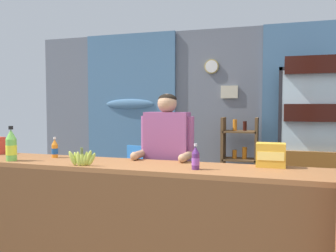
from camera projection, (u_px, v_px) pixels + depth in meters
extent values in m
plane|color=slate|center=(180.00, 244.00, 3.59)|extent=(7.53, 7.53, 0.00)
cube|color=slate|center=(211.00, 116.00, 5.15)|extent=(5.62, 0.12, 2.52)
cube|color=teal|center=(130.00, 98.00, 5.42)|extent=(1.45, 0.04, 1.96)
ellipsoid|color=teal|center=(130.00, 104.00, 5.41)|extent=(0.80, 0.10, 0.16)
cube|color=teal|center=(325.00, 96.00, 4.59)|extent=(1.59, 0.04, 1.96)
ellipsoid|color=teal|center=(325.00, 104.00, 4.57)|extent=(0.88, 0.10, 0.16)
cylinder|color=tan|center=(212.00, 67.00, 5.02)|extent=(0.21, 0.03, 0.21)
cylinder|color=white|center=(211.00, 66.00, 5.01)|extent=(0.18, 0.01, 0.18)
cube|color=beige|center=(229.00, 92.00, 4.97)|extent=(0.24, 0.02, 0.18)
cube|color=#935B33|center=(153.00, 167.00, 3.02)|extent=(4.30, 0.57, 0.04)
cube|color=brown|center=(141.00, 229.00, 2.79)|extent=(4.30, 0.04, 0.87)
cube|color=#232328|center=(308.00, 142.00, 4.60)|extent=(0.76, 0.04, 1.86)
cube|color=#232328|center=(279.00, 144.00, 4.41)|extent=(0.04, 0.66, 1.86)
cube|color=#232328|center=(312.00, 70.00, 4.25)|extent=(0.76, 0.66, 0.04)
cube|color=#232328|center=(309.00, 216.00, 4.36)|extent=(0.76, 0.66, 0.08)
cube|color=silver|center=(313.00, 144.00, 4.00)|extent=(0.70, 0.02, 1.70)
cube|color=silver|center=(310.00, 165.00, 4.32)|extent=(0.68, 0.58, 0.02)
cube|color=brown|center=(311.00, 157.00, 4.18)|extent=(0.64, 0.54, 0.20)
cube|color=silver|center=(311.00, 121.00, 4.29)|extent=(0.68, 0.58, 0.02)
cube|color=black|center=(312.00, 112.00, 4.15)|extent=(0.64, 0.54, 0.20)
cube|color=silver|center=(312.00, 77.00, 4.25)|extent=(0.68, 0.58, 0.02)
cube|color=black|center=(313.00, 67.00, 4.12)|extent=(0.64, 0.54, 0.20)
cube|color=brown|center=(223.00, 163.00, 4.78)|extent=(0.04, 0.28, 1.26)
cube|color=brown|center=(256.00, 165.00, 4.65)|extent=(0.04, 0.28, 1.26)
cube|color=brown|center=(240.00, 132.00, 4.69)|extent=(0.44, 0.28, 0.02)
cylinder|color=orange|center=(235.00, 125.00, 4.70)|extent=(0.05, 0.05, 0.15)
cylinder|color=black|center=(245.00, 126.00, 4.66)|extent=(0.05, 0.05, 0.13)
cube|color=brown|center=(239.00, 159.00, 4.71)|extent=(0.44, 0.28, 0.02)
cylinder|color=orange|center=(235.00, 154.00, 4.72)|extent=(0.06, 0.06, 0.12)
cylinder|color=orange|center=(245.00, 153.00, 4.68)|extent=(0.06, 0.06, 0.16)
cube|color=brown|center=(239.00, 187.00, 4.73)|extent=(0.44, 0.28, 0.02)
cylinder|color=silver|center=(234.00, 180.00, 4.74)|extent=(0.06, 0.06, 0.16)
cylinder|color=silver|center=(244.00, 182.00, 4.71)|extent=(0.06, 0.06, 0.14)
cube|color=#3884D6|center=(130.00, 179.00, 4.68)|extent=(0.54, 0.54, 0.04)
cube|color=#3884D6|center=(140.00, 160.00, 4.83)|extent=(0.41, 0.15, 0.40)
cylinder|color=#3884D6|center=(110.00, 196.00, 4.64)|extent=(0.04, 0.04, 0.44)
cylinder|color=#3884D6|center=(133.00, 200.00, 4.43)|extent=(0.04, 0.04, 0.44)
cylinder|color=#3884D6|center=(129.00, 190.00, 4.95)|extent=(0.04, 0.04, 0.44)
cylinder|color=#3884D6|center=(150.00, 194.00, 4.75)|extent=(0.04, 0.04, 0.44)
cube|color=#3884D6|center=(119.00, 168.00, 4.78)|extent=(0.15, 0.39, 0.03)
cube|color=#3884D6|center=(142.00, 171.00, 4.56)|extent=(0.15, 0.39, 0.03)
cylinder|color=#28282D|center=(158.00, 204.00, 3.51)|extent=(0.11, 0.11, 0.85)
cylinder|color=#28282D|center=(176.00, 206.00, 3.46)|extent=(0.11, 0.11, 0.85)
cube|color=#934C7F|center=(167.00, 138.00, 3.45)|extent=(0.43, 0.20, 0.50)
sphere|color=tan|center=(167.00, 103.00, 3.43)|extent=(0.19, 0.19, 0.19)
ellipsoid|color=black|center=(167.00, 99.00, 3.43)|extent=(0.18, 0.18, 0.10)
cylinder|color=#934C7F|center=(145.00, 134.00, 3.51)|extent=(0.08, 0.08, 0.37)
cylinder|color=tan|center=(140.00, 154.00, 3.38)|extent=(0.07, 0.26, 0.07)
sphere|color=tan|center=(134.00, 156.00, 3.26)|extent=(0.08, 0.08, 0.08)
cylinder|color=#934C7F|center=(190.00, 135.00, 3.37)|extent=(0.08, 0.08, 0.37)
cylinder|color=tan|center=(186.00, 156.00, 3.24)|extent=(0.07, 0.26, 0.07)
sphere|color=tan|center=(182.00, 158.00, 3.12)|extent=(0.08, 0.08, 0.08)
cylinder|color=#75C64C|center=(11.00, 150.00, 3.24)|extent=(0.10, 0.10, 0.20)
cone|color=#75C64C|center=(11.00, 134.00, 3.23)|extent=(0.10, 0.10, 0.09)
cylinder|color=black|center=(11.00, 128.00, 3.23)|extent=(0.04, 0.04, 0.03)
cylinder|color=yellow|center=(11.00, 150.00, 3.24)|extent=(0.10, 0.10, 0.09)
cylinder|color=#56286B|center=(196.00, 161.00, 2.80)|extent=(0.06, 0.06, 0.13)
cone|color=#56286B|center=(196.00, 150.00, 2.79)|extent=(0.06, 0.06, 0.06)
cylinder|color=silver|center=(196.00, 145.00, 2.79)|extent=(0.03, 0.03, 0.02)
cylinder|color=purple|center=(196.00, 161.00, 2.80)|extent=(0.06, 0.06, 0.06)
cylinder|color=orange|center=(55.00, 151.00, 3.44)|extent=(0.06, 0.06, 0.13)
cone|color=orange|center=(55.00, 142.00, 3.43)|extent=(0.06, 0.06, 0.06)
cylinder|color=white|center=(55.00, 138.00, 3.43)|extent=(0.03, 0.03, 0.02)
cylinder|color=#194C99|center=(55.00, 151.00, 3.44)|extent=(0.06, 0.06, 0.06)
cube|color=gold|center=(271.00, 155.00, 2.91)|extent=(0.24, 0.15, 0.20)
cube|color=#FFE26D|center=(271.00, 156.00, 2.84)|extent=(0.21, 0.00, 0.07)
ellipsoid|color=#B7C647|center=(72.00, 158.00, 2.99)|extent=(0.09, 0.03, 0.14)
ellipsoid|color=#B7C647|center=(77.00, 159.00, 3.00)|extent=(0.07, 0.04, 0.13)
ellipsoid|color=#B7C647|center=(78.00, 159.00, 2.97)|extent=(0.05, 0.04, 0.13)
ellipsoid|color=#B7C647|center=(82.00, 159.00, 2.97)|extent=(0.04, 0.03, 0.12)
ellipsoid|color=#B7C647|center=(85.00, 159.00, 2.97)|extent=(0.07, 0.04, 0.14)
ellipsoid|color=#B7C647|center=(89.00, 158.00, 2.96)|extent=(0.09, 0.05, 0.15)
ellipsoid|color=#B7C647|center=(92.00, 159.00, 2.95)|extent=(0.09, 0.03, 0.13)
cylinder|color=olive|center=(82.00, 151.00, 2.96)|extent=(0.02, 0.02, 0.05)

